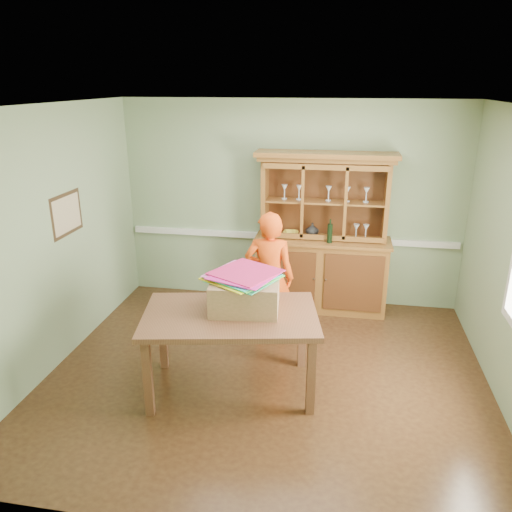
% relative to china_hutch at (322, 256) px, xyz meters
% --- Properties ---
extents(floor, '(4.50, 4.50, 0.00)m').
position_rel_china_hutch_xyz_m(floor, '(-0.45, -1.77, -0.73)').
color(floor, '#4F3319').
rests_on(floor, ground).
extents(ceiling, '(4.50, 4.50, 0.00)m').
position_rel_china_hutch_xyz_m(ceiling, '(-0.45, -1.77, 1.97)').
color(ceiling, white).
rests_on(ceiling, wall_back).
extents(wall_back, '(4.50, 0.00, 4.50)m').
position_rel_china_hutch_xyz_m(wall_back, '(-0.45, 0.23, 0.62)').
color(wall_back, gray).
rests_on(wall_back, floor).
extents(wall_left, '(0.00, 4.00, 4.00)m').
position_rel_china_hutch_xyz_m(wall_left, '(-2.70, -1.77, 0.62)').
color(wall_left, gray).
rests_on(wall_left, floor).
extents(wall_front, '(4.50, 0.00, 4.50)m').
position_rel_china_hutch_xyz_m(wall_front, '(-0.45, -3.77, 0.62)').
color(wall_front, gray).
rests_on(wall_front, floor).
extents(chair_rail, '(4.41, 0.05, 0.08)m').
position_rel_china_hutch_xyz_m(chair_rail, '(-0.45, 0.21, 0.17)').
color(chair_rail, silver).
rests_on(chair_rail, wall_back).
extents(framed_map, '(0.03, 0.60, 0.46)m').
position_rel_china_hutch_xyz_m(framed_map, '(-2.68, -1.47, 0.82)').
color(framed_map, '#372616').
rests_on(framed_map, wall_left).
extents(china_hutch, '(1.76, 0.58, 2.07)m').
position_rel_china_hutch_xyz_m(china_hutch, '(0.00, 0.00, 0.00)').
color(china_hutch, olive).
rests_on(china_hutch, floor).
extents(dining_table, '(1.80, 1.28, 0.82)m').
position_rel_china_hutch_xyz_m(dining_table, '(-0.76, -2.07, -0.00)').
color(dining_table, brown).
rests_on(dining_table, floor).
extents(cardboard_box, '(0.69, 0.57, 0.30)m').
position_rel_china_hutch_xyz_m(cardboard_box, '(-0.64, -1.96, 0.24)').
color(cardboard_box, '#AC7F59').
rests_on(cardboard_box, dining_table).
extents(kite_stack, '(0.74, 0.74, 0.06)m').
position_rel_china_hutch_xyz_m(kite_stack, '(-0.67, -1.91, 0.42)').
color(kite_stack, '#29C58C').
rests_on(kite_stack, cardboard_box).
extents(person, '(0.58, 0.39, 1.56)m').
position_rel_china_hutch_xyz_m(person, '(-0.54, -1.01, 0.05)').
color(person, '#F24B0F').
rests_on(person, floor).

